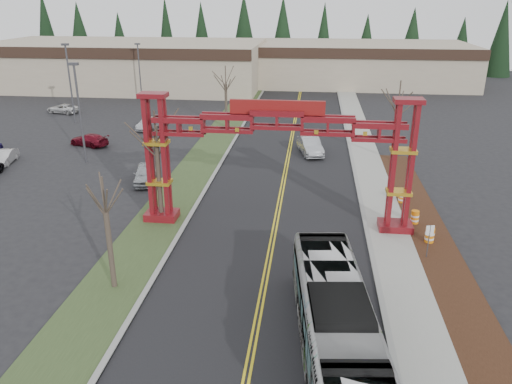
# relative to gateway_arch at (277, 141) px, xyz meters

# --- Properties ---
(road) EXTENTS (12.00, 110.00, 0.02)m
(road) POSITION_rel_gateway_arch_xyz_m (-0.00, 7.00, -5.97)
(road) COLOR black
(road) RESTS_ON ground
(lane_line_left) EXTENTS (0.12, 100.00, 0.01)m
(lane_line_left) POSITION_rel_gateway_arch_xyz_m (-0.12, 7.00, -5.96)
(lane_line_left) COLOR yellow
(lane_line_left) RESTS_ON road
(lane_line_right) EXTENTS (0.12, 100.00, 0.01)m
(lane_line_right) POSITION_rel_gateway_arch_xyz_m (0.12, 7.00, -5.96)
(lane_line_right) COLOR yellow
(lane_line_right) RESTS_ON road
(curb_right) EXTENTS (0.30, 110.00, 0.15)m
(curb_right) POSITION_rel_gateway_arch_xyz_m (6.15, 7.00, -5.91)
(curb_right) COLOR gray
(curb_right) RESTS_ON ground
(sidewalk_right) EXTENTS (2.60, 110.00, 0.14)m
(sidewalk_right) POSITION_rel_gateway_arch_xyz_m (7.60, 7.00, -5.91)
(sidewalk_right) COLOR gray
(sidewalk_right) RESTS_ON ground
(landscape_strip) EXTENTS (2.60, 50.00, 0.12)m
(landscape_strip) POSITION_rel_gateway_arch_xyz_m (10.20, -8.00, -5.92)
(landscape_strip) COLOR black
(landscape_strip) RESTS_ON ground
(grass_median) EXTENTS (4.00, 110.00, 0.08)m
(grass_median) POSITION_rel_gateway_arch_xyz_m (-8.00, 7.00, -5.94)
(grass_median) COLOR #324321
(grass_median) RESTS_ON ground
(curb_left) EXTENTS (0.30, 110.00, 0.15)m
(curb_left) POSITION_rel_gateway_arch_xyz_m (-6.15, 7.00, -5.91)
(curb_left) COLOR gray
(curb_left) RESTS_ON ground
(gateway_arch) EXTENTS (18.20, 1.60, 8.90)m
(gateway_arch) POSITION_rel_gateway_arch_xyz_m (0.00, 0.00, 0.00)
(gateway_arch) COLOR #5B0C13
(gateway_arch) RESTS_ON ground
(retail_building_west) EXTENTS (46.00, 22.30, 7.50)m
(retail_building_west) POSITION_rel_gateway_arch_xyz_m (-30.00, 53.96, -2.22)
(retail_building_west) COLOR tan
(retail_building_west) RESTS_ON ground
(retail_building_east) EXTENTS (38.00, 20.30, 7.00)m
(retail_building_east) POSITION_rel_gateway_arch_xyz_m (10.00, 61.95, -2.47)
(retail_building_east) COLOR tan
(retail_building_east) RESTS_ON ground
(conifer_treeline) EXTENTS (116.10, 5.60, 13.00)m
(conifer_treeline) POSITION_rel_gateway_arch_xyz_m (0.25, 74.00, 0.50)
(conifer_treeline) COLOR black
(conifer_treeline) RESTS_ON ground
(transit_bus) EXTENTS (4.06, 12.18, 3.33)m
(transit_bus) POSITION_rel_gateway_arch_xyz_m (3.54, -12.70, -4.32)
(transit_bus) COLOR #A7A9AF
(transit_bus) RESTS_ON ground
(silver_sedan) EXTENTS (2.90, 5.35, 1.67)m
(silver_sedan) POSITION_rel_gateway_arch_xyz_m (2.10, 16.99, -5.15)
(silver_sedan) COLOR #A5A8AD
(silver_sedan) RESTS_ON ground
(parked_car_near_a) EXTENTS (2.83, 4.74, 1.51)m
(parked_car_near_a) POSITION_rel_gateway_arch_xyz_m (-11.57, 7.19, -5.23)
(parked_car_near_a) COLOR #AAAFB2
(parked_car_near_a) RESTS_ON ground
(parked_car_near_b) EXTENTS (1.95, 3.89, 1.22)m
(parked_car_near_b) POSITION_rel_gateway_arch_xyz_m (-26.30, 10.68, -5.37)
(parked_car_near_b) COLOR beige
(parked_car_near_b) RESTS_ON ground
(parked_car_mid_a) EXTENTS (4.70, 3.14, 1.26)m
(parked_car_mid_a) POSITION_rel_gateway_arch_xyz_m (-21.00, 17.27, -5.35)
(parked_car_mid_a) COLOR maroon
(parked_car_mid_a) RESTS_ON ground
(parked_car_far_a) EXTENTS (2.22, 4.40, 1.38)m
(parked_car_far_a) POSITION_rel_gateway_arch_xyz_m (-16.93, 24.80, -5.29)
(parked_car_far_a) COLOR #9B9DA2
(parked_car_far_a) RESTS_ON ground
(parked_car_far_b) EXTENTS (4.76, 2.98, 1.23)m
(parked_car_far_b) POSITION_rel_gateway_arch_xyz_m (-31.23, 31.96, -5.37)
(parked_car_far_b) COLOR silver
(parked_car_far_b) RESTS_ON ground
(bare_tree_median_near) EXTENTS (2.89, 2.89, 6.34)m
(bare_tree_median_near) POSITION_rel_gateway_arch_xyz_m (-8.00, -8.87, -1.58)
(bare_tree_median_near) COLOR #382D26
(bare_tree_median_near) RESTS_ON ground
(bare_tree_median_mid) EXTENTS (3.20, 3.20, 7.76)m
(bare_tree_median_mid) POSITION_rel_gateway_arch_xyz_m (-8.00, -0.06, -0.37)
(bare_tree_median_mid) COLOR #382D26
(bare_tree_median_mid) RESTS_ON ground
(bare_tree_median_far) EXTENTS (3.16, 3.16, 7.26)m
(bare_tree_median_far) POSITION_rel_gateway_arch_xyz_m (-8.00, 26.64, -0.84)
(bare_tree_median_far) COLOR #382D26
(bare_tree_median_far) RESTS_ON ground
(bare_tree_right_far) EXTENTS (3.34, 3.34, 7.59)m
(bare_tree_right_far) POSITION_rel_gateway_arch_xyz_m (10.00, 15.67, -0.63)
(bare_tree_right_far) COLOR #382D26
(bare_tree_right_far) RESTS_ON ground
(light_pole_near) EXTENTS (0.80, 0.40, 9.22)m
(light_pole_near) POSITION_rel_gateway_arch_xyz_m (-18.96, 11.90, -0.65)
(light_pole_near) COLOR #3F3F44
(light_pole_near) RESTS_ON ground
(light_pole_mid) EXTENTS (0.82, 0.41, 9.50)m
(light_pole_mid) POSITION_rel_gateway_arch_xyz_m (-27.20, 27.05, -0.48)
(light_pole_mid) COLOR #3F3F44
(light_pole_mid) RESTS_ON ground
(light_pole_far) EXTENTS (0.73, 0.37, 8.44)m
(light_pole_far) POSITION_rel_gateway_arch_xyz_m (-23.21, 40.72, -1.10)
(light_pole_far) COLOR #3F3F44
(light_pole_far) RESTS_ON ground
(street_sign) EXTENTS (0.49, 0.15, 2.19)m
(street_sign) POSITION_rel_gateway_arch_xyz_m (9.35, -3.69, -4.41)
(street_sign) COLOR #3F3F44
(street_sign) RESTS_ON ground
(barrel_south) EXTENTS (0.59, 0.59, 1.09)m
(barrel_south) POSITION_rel_gateway_arch_xyz_m (9.90, -1.63, -5.44)
(barrel_south) COLOR orange
(barrel_south) RESTS_ON ground
(barrel_mid) EXTENTS (0.55, 0.55, 1.03)m
(barrel_mid) POSITION_rel_gateway_arch_xyz_m (9.48, 1.17, -5.47)
(barrel_mid) COLOR orange
(barrel_mid) RESTS_ON ground
(barrel_north) EXTENTS (0.54, 0.54, 0.99)m
(barrel_north) POSITION_rel_gateway_arch_xyz_m (9.19, 4.92, -5.49)
(barrel_north) COLOR orange
(barrel_north) RESTS_ON ground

